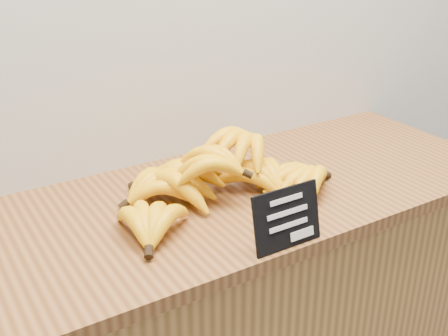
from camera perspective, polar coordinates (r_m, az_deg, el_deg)
counter_top at (r=1.26m, az=-1.19°, el=-3.54°), size 1.47×0.54×0.03m
chalkboard_sign at (r=1.06m, az=6.43°, el=-5.08°), size 0.15×0.03×0.12m
banana_pile at (r=1.23m, az=-1.08°, el=-1.16°), size 0.59×0.36×0.12m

